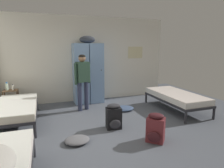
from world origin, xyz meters
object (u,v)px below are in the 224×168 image
Objects in this scene: bed_right at (176,97)px; person_traveler at (83,77)px; lotion_bottle at (13,87)px; clothes_pile_grey at (77,140)px; shelf_unit at (11,98)px; backpack_maroon at (156,128)px; locker_bank at (88,72)px; backpack_black at (114,117)px; bed_left_rear at (16,108)px; clothes_pile_denim at (124,108)px; water_bottle at (7,87)px.

person_traveler is at bearing 160.68° from bed_right.
lotion_bottle is at bearing 160.64° from person_traveler.
lotion_bottle reaches higher than clothes_pile_grey.
backpack_maroon is (2.80, -2.97, -0.09)m from shelf_unit.
locker_bank reaches higher than backpack_black.
person_traveler is (1.64, 0.47, 0.55)m from bed_left_rear.
bed_right is 2.11m from backpack_maroon.
bed_right is 3.39× the size of clothes_pile_denim.
bed_left_rear is 11.38× the size of lotion_bottle.
person_traveler is at bearing 15.92° from bed_left_rear.
clothes_pile_grey is (-0.87, -0.39, -0.21)m from backpack_black.
water_bottle reaches higher than clothes_pile_grey.
backpack_maroon is 1.19× the size of clothes_pile_grey.
water_bottle is (-4.42, 1.56, 0.29)m from bed_right.
locker_bank is 4.48× the size of clothes_pile_grey.
bed_right is 3.11m from clothes_pile_grey.
bed_left_rear is at bearing 144.45° from backpack_maroon.
bed_left_rear is 3.39× the size of clothes_pile_denim.
clothes_pile_denim is (0.69, 1.07, -0.21)m from backpack_black.
bed_right is (2.13, -1.59, -0.59)m from locker_bank.
clothes_pile_denim is 1.22× the size of clothes_pile_grey.
clothes_pile_denim is (-1.37, 0.46, -0.33)m from bed_right.
bed_left_rear is at bearing 174.59° from bed_right.
bed_right is 1.49m from clothes_pile_denim.
backpack_maroon is at bearing -46.72° from shelf_unit.
backpack_maroon is at bearing -57.55° from backpack_black.
clothes_pile_grey is at bearing -155.49° from backpack_black.
bed_left_rear is 1.80m from person_traveler.
bed_left_rear is at bearing -164.08° from person_traveler.
bed_right is at bearing -5.41° from bed_left_rear.
clothes_pile_grey is at bearing -136.82° from clothes_pile_denim.
water_bottle is 3.29m from clothes_pile_denim.
shelf_unit is 1.18m from bed_left_rear.
water_bottle reaches higher than bed_left_rear.
shelf_unit is at bearing 102.26° from bed_left_rear.
bed_right is 2.16m from backpack_black.
shelf_unit is at bearing 118.99° from clothes_pile_grey.
lotion_bottle reaches higher than shelf_unit.
shelf_unit reaches higher than clothes_pile_denim.
water_bottle is 0.41× the size of backpack_maroon.
clothes_pile_denim is (2.89, -1.04, -0.59)m from lotion_bottle.
bed_right is at bearing 16.35° from backpack_black.
bed_left_rear is (0.25, -1.15, 0.04)m from shelf_unit.
person_traveler is 2.11m from clothes_pile_grey.
person_traveler is 1.65m from backpack_black.
clothes_pile_grey is at bearing -59.84° from water_bottle.
bed_left_rear is 4.10m from bed_right.
backpack_black is at bearing 24.51° from clothes_pile_grey.
backpack_black is at bearing -75.54° from person_traveler.
bed_left_rear is at bearing -178.46° from clothes_pile_denim.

